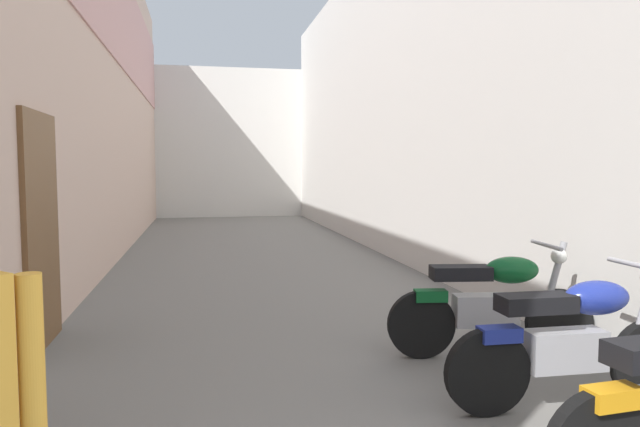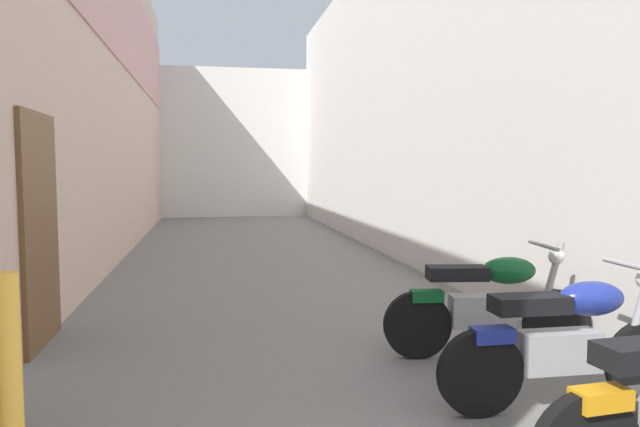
# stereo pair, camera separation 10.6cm
# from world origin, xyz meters

# --- Properties ---
(ground_plane) EXTENTS (36.01, 36.01, 0.00)m
(ground_plane) POSITION_xyz_m (0.00, 8.01, 0.00)
(ground_plane) COLOR slate
(building_left) EXTENTS (0.45, 20.01, 6.48)m
(building_left) POSITION_xyz_m (-2.67, 9.95, 3.27)
(building_left) COLOR beige
(building_left) RESTS_ON ground
(building_right) EXTENTS (0.45, 20.01, 6.21)m
(building_right) POSITION_xyz_m (2.68, 10.00, 3.11)
(building_right) COLOR silver
(building_right) RESTS_ON ground
(building_far_end) EXTENTS (7.95, 2.00, 5.09)m
(building_far_end) POSITION_xyz_m (0.00, 21.01, 2.54)
(building_far_end) COLOR silver
(building_far_end) RESTS_ON ground
(motorcycle_third) EXTENTS (1.85, 0.58, 1.04)m
(motorcycle_third) POSITION_xyz_m (1.54, 3.31, 0.50)
(motorcycle_third) COLOR black
(motorcycle_third) RESTS_ON ground
(motorcycle_fourth) EXTENTS (1.84, 0.58, 1.04)m
(motorcycle_fourth) POSITION_xyz_m (1.54, 4.46, 0.50)
(motorcycle_fourth) COLOR black
(motorcycle_fourth) RESTS_ON ground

